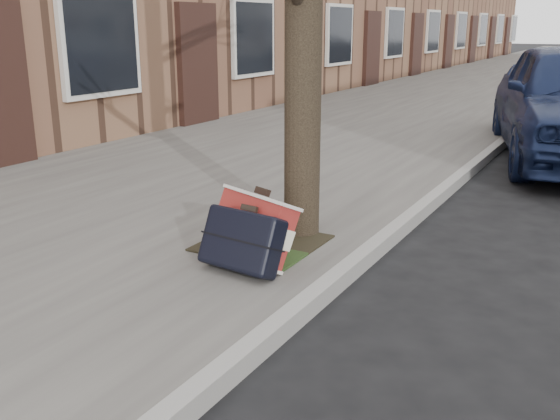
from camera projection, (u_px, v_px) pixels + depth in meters
The scene contains 5 objects.
ground at pixel (494, 412), 2.95m from camera, with size 120.00×120.00×0.00m, color black.
near_sidewalk at pixel (467, 88), 17.19m from camera, with size 5.00×70.00×0.12m, color slate.
dirt_patch at pixel (262, 243), 4.86m from camera, with size 0.85×0.85×0.01m, color black.
suitcase_red at pixel (252, 228), 4.43m from camera, with size 0.65×0.18×0.47m, color maroon.
suitcase_navy at pixel (242, 240), 4.26m from camera, with size 0.58×0.19×0.42m, color black.
Camera 1 is at (0.37, -2.72, 1.77)m, focal length 40.00 mm.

